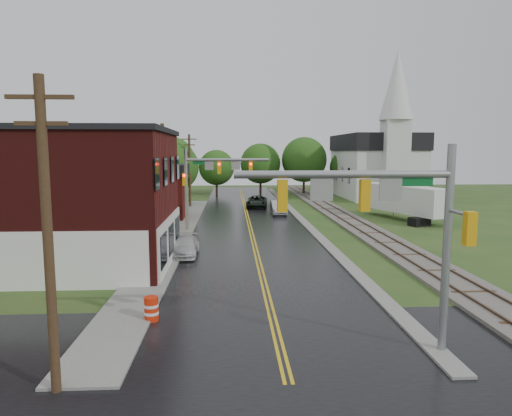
{
  "coord_description": "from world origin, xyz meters",
  "views": [
    {
      "loc": [
        -1.69,
        -12.78,
        6.96
      ],
      "look_at": [
        -0.18,
        14.8,
        3.5
      ],
      "focal_mm": 32.0,
      "sensor_mm": 36.0,
      "label": 1
    }
  ],
  "objects": [
    {
      "name": "darkred_building",
      "position": [
        -10.0,
        35.0,
        2.2
      ],
      "size": [
        7.0,
        6.0,
        4.4
      ],
      "primitive_type": "cube",
      "color": "#3F0F0C",
      "rests_on": "ground"
    },
    {
      "name": "cross_road",
      "position": [
        0.0,
        2.0,
        0.0
      ],
      "size": [
        60.0,
        9.0,
        0.02
      ],
      "primitive_type": "cube",
      "color": "black",
      "rests_on": "ground"
    },
    {
      "name": "traffic_signal_far",
      "position": [
        -3.47,
        27.0,
        4.97
      ],
      "size": [
        7.34,
        0.43,
        7.2
      ],
      "color": "gray",
      "rests_on": "ground"
    },
    {
      "name": "curb_right",
      "position": [
        5.4,
        35.0,
        0.0
      ],
      "size": [
        0.8,
        70.0,
        0.12
      ],
      "primitive_type": "cube",
      "color": "gray",
      "rests_on": "ground"
    },
    {
      "name": "suv_dark",
      "position": [
        1.46,
        42.86,
        0.73
      ],
      "size": [
        2.94,
        5.47,
        1.46
      ],
      "primitive_type": "imported",
      "rotation": [
        0.0,
        0.0,
        -0.1
      ],
      "color": "black",
      "rests_on": "ground"
    },
    {
      "name": "tree_left_b",
      "position": [
        -17.85,
        31.9,
        5.72
      ],
      "size": [
        7.6,
        7.6,
        9.69
      ],
      "color": "black",
      "rests_on": "ground"
    },
    {
      "name": "utility_pole_a",
      "position": [
        -6.8,
        0.0,
        4.72
      ],
      "size": [
        1.8,
        0.28,
        9.0
      ],
      "color": "#382616",
      "rests_on": "ground"
    },
    {
      "name": "pickup_white",
      "position": [
        -4.8,
        17.33,
        0.61
      ],
      "size": [
        1.75,
        4.21,
        1.22
      ],
      "primitive_type": "imported",
      "rotation": [
        0.0,
        0.0,
        -0.01
      ],
      "color": "silver",
      "rests_on": "ground"
    },
    {
      "name": "sidewalk_left",
      "position": [
        -6.2,
        25.0,
        0.0
      ],
      "size": [
        2.4,
        50.0,
        0.12
      ],
      "primitive_type": "cube",
      "color": "gray",
      "rests_on": "ground"
    },
    {
      "name": "ground",
      "position": [
        0.0,
        0.0,
        0.0
      ],
      "size": [
        160.0,
        160.0,
        0.0
      ],
      "primitive_type": "plane",
      "color": "#27491C",
      "rests_on": "ground"
    },
    {
      "name": "utility_pole_b",
      "position": [
        -6.8,
        22.0,
        4.72
      ],
      "size": [
        1.8,
        0.28,
        9.0
      ],
      "color": "#382616",
      "rests_on": "ground"
    },
    {
      "name": "brick_building",
      "position": [
        -12.48,
        15.0,
        4.15
      ],
      "size": [
        14.3,
        10.3,
        8.3
      ],
      "color": "#49110F",
      "rests_on": "ground"
    },
    {
      "name": "church",
      "position": [
        20.0,
        53.74,
        5.83
      ],
      "size": [
        10.4,
        18.4,
        20.0
      ],
      "color": "silver",
      "rests_on": "ground"
    },
    {
      "name": "tree_left_e",
      "position": [
        -8.85,
        45.9,
        4.81
      ],
      "size": [
        6.4,
        6.4,
        8.16
      ],
      "color": "black",
      "rests_on": "ground"
    },
    {
      "name": "sedan_silver",
      "position": [
        3.5,
        36.95,
        0.74
      ],
      "size": [
        1.59,
        4.51,
        1.48
      ],
      "primitive_type": "imported",
      "rotation": [
        0.0,
        0.0,
        -0.0
      ],
      "color": "#B3B4B8",
      "rests_on": "ground"
    },
    {
      "name": "utility_pole_c",
      "position": [
        -6.8,
        44.0,
        4.72
      ],
      "size": [
        1.8,
        0.28,
        9.0
      ],
      "color": "#382616",
      "rests_on": "ground"
    },
    {
      "name": "railroad",
      "position": [
        10.0,
        35.0,
        0.11
      ],
      "size": [
        3.2,
        80.0,
        0.3
      ],
      "color": "#59544C",
      "rests_on": "ground"
    },
    {
      "name": "traffic_signal_near",
      "position": [
        3.47,
        2.0,
        4.97
      ],
      "size": [
        7.34,
        0.3,
        7.2
      ],
      "color": "gray",
      "rests_on": "ground"
    },
    {
      "name": "semi_trailer",
      "position": [
        15.82,
        32.28,
        2.1
      ],
      "size": [
        5.74,
        10.89,
        3.48
      ],
      "color": "black",
      "rests_on": "ground"
    },
    {
      "name": "construction_barrel",
      "position": [
        -5.0,
        5.47,
        0.51
      ],
      "size": [
        0.67,
        0.67,
        1.03
      ],
      "primitive_type": "cylinder",
      "rotation": [
        0.0,
        0.0,
        -0.18
      ],
      "color": "red",
      "rests_on": "ground"
    },
    {
      "name": "yellow_house",
      "position": [
        -11.0,
        26.0,
        3.2
      ],
      "size": [
        8.0,
        7.0,
        6.4
      ],
      "primitive_type": "cube",
      "color": "tan",
      "rests_on": "ground"
    },
    {
      "name": "main_road",
      "position": [
        0.0,
        30.0,
        0.0
      ],
      "size": [
        10.0,
        90.0,
        0.02
      ],
      "primitive_type": "cube",
      "color": "black",
      "rests_on": "ground"
    },
    {
      "name": "tree_left_c",
      "position": [
        -13.85,
        39.9,
        4.51
      ],
      "size": [
        6.0,
        6.0,
        7.65
      ],
      "color": "black",
      "rests_on": "ground"
    }
  ]
}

